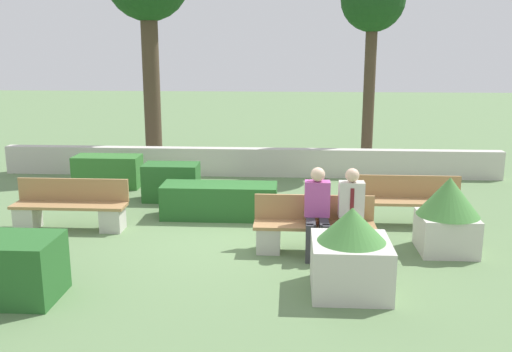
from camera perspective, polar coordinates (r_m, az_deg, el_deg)
name	(u,v)px	position (r m, az deg, el deg)	size (l,w,h in m)	color
ground_plane	(230,234)	(9.70, -2.66, -5.82)	(60.00, 60.00, 0.00)	#607F51
perimeter_wall	(249,162)	(13.87, -0.70, 1.41)	(12.05, 0.30, 0.68)	beige
bench_front	(314,231)	(8.86, 5.82, -5.49)	(1.86, 0.48, 0.85)	#A37A4C
bench_left_side	(70,210)	(10.38, -18.07, -3.27)	(1.96, 0.49, 0.85)	#A37A4C
bench_right_side	(405,206)	(10.45, 14.65, -2.95)	(2.00, 0.48, 0.85)	#A37A4C
person_seated_man	(352,209)	(8.65, 9.56, -3.26)	(0.38, 0.63, 1.33)	#B2A893
person_seated_woman	(317,208)	(8.61, 6.15, -3.19)	(0.38, 0.63, 1.34)	#333338
hedge_block_near_left	(108,171)	(13.20, -14.59, 0.46)	(1.46, 0.66, 0.71)	#33702D
hedge_block_near_right	(220,201)	(10.55, -3.67, -2.49)	(2.11, 0.71, 0.63)	#286028
hedge_block_mid_right	(171,182)	(11.81, -8.45, -0.60)	(1.11, 0.64, 0.76)	#286028
planter_corner_left	(351,253)	(7.45, 9.47, -7.57)	(1.00, 1.00, 1.13)	beige
planter_corner_right	(448,213)	(9.20, 18.63, -3.48)	(0.95, 0.95, 1.18)	beige
tree_center_left	(373,7)	(14.52, 11.60, 16.27)	(1.55, 1.55, 4.97)	#473828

